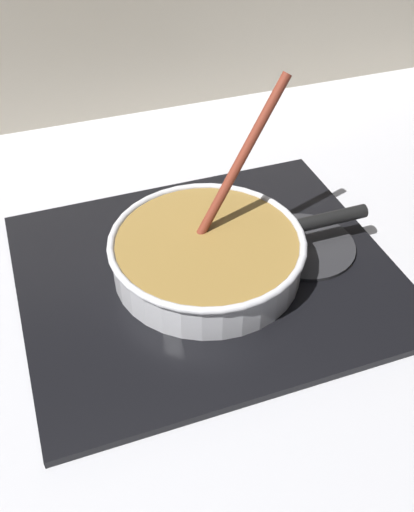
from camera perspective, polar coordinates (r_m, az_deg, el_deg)
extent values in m
cube|color=#B7B7BC|center=(0.76, -4.32, -16.63)|extent=(2.40, 1.60, 0.04)
cube|color=black|center=(0.91, 0.00, -1.68)|extent=(0.56, 0.48, 0.01)
torus|color=#592D0C|center=(0.90, 0.00, -1.22)|extent=(0.17, 0.17, 0.01)
cylinder|color=#262628|center=(0.95, 9.35, 0.99)|extent=(0.16, 0.16, 0.01)
cylinder|color=silver|center=(0.88, 0.00, 0.00)|extent=(0.28, 0.28, 0.06)
cylinder|color=olive|center=(0.88, 0.00, 0.20)|extent=(0.27, 0.27, 0.05)
torus|color=silver|center=(0.86, 0.00, 1.47)|extent=(0.29, 0.29, 0.01)
cylinder|color=black|center=(0.94, 11.75, 3.55)|extent=(0.13, 0.02, 0.02)
cylinder|color=#EDD88C|center=(0.82, -3.49, -2.17)|extent=(0.03, 0.03, 0.01)
cylinder|color=#EDD88C|center=(0.82, 0.84, -1.80)|extent=(0.03, 0.03, 0.01)
cylinder|color=#EDD88C|center=(0.88, -1.02, 1.67)|extent=(0.04, 0.04, 0.01)
cylinder|color=beige|center=(0.86, -2.81, 0.60)|extent=(0.03, 0.03, 0.01)
cylinder|color=beige|center=(0.89, -3.01, 2.07)|extent=(0.03, 0.03, 0.01)
cylinder|color=maroon|center=(0.86, 3.17, 9.07)|extent=(0.16, 0.06, 0.23)
cube|color=brown|center=(0.88, -1.08, 1.32)|extent=(0.05, 0.04, 0.01)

